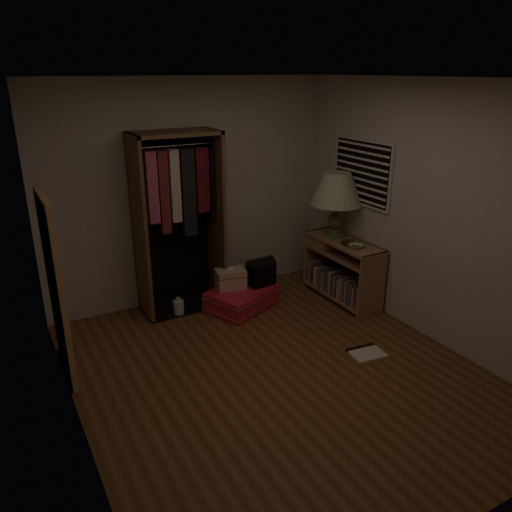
% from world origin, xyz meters
% --- Properties ---
extents(ground, '(4.00, 4.00, 0.00)m').
position_xyz_m(ground, '(0.00, 0.00, 0.00)').
color(ground, brown).
rests_on(ground, ground).
extents(room_walls, '(3.52, 4.02, 2.60)m').
position_xyz_m(room_walls, '(0.08, 0.04, 1.50)').
color(room_walls, beige).
rests_on(room_walls, ground).
extents(console_bookshelf, '(0.42, 1.12, 0.75)m').
position_xyz_m(console_bookshelf, '(1.54, 1.05, 0.39)').
color(console_bookshelf, '#946747').
rests_on(console_bookshelf, ground).
extents(open_wardrobe, '(0.97, 0.50, 2.05)m').
position_xyz_m(open_wardrobe, '(-0.23, 1.77, 1.21)').
color(open_wardrobe, brown).
rests_on(open_wardrobe, ground).
extents(floor_mirror, '(0.06, 0.80, 1.70)m').
position_xyz_m(floor_mirror, '(-1.70, 1.00, 0.85)').
color(floor_mirror, tan).
rests_on(floor_mirror, ground).
extents(pink_suitcase, '(0.95, 0.83, 0.24)m').
position_xyz_m(pink_suitcase, '(0.34, 1.37, 0.12)').
color(pink_suitcase, red).
rests_on(pink_suitcase, ground).
extents(train_case, '(0.37, 0.29, 0.25)m').
position_xyz_m(train_case, '(0.24, 1.46, 0.36)').
color(train_case, '#B9A98D').
rests_on(train_case, pink_suitcase).
extents(black_bag, '(0.33, 0.22, 0.34)m').
position_xyz_m(black_bag, '(0.61, 1.37, 0.42)').
color(black_bag, black).
rests_on(black_bag, pink_suitcase).
extents(table_lamp, '(0.69, 0.69, 0.78)m').
position_xyz_m(table_lamp, '(1.54, 1.20, 1.32)').
color(table_lamp, '#465B2C').
rests_on(table_lamp, console_bookshelf).
extents(brass_tray, '(0.36, 0.36, 0.02)m').
position_xyz_m(brass_tray, '(1.54, 0.84, 0.76)').
color(brass_tray, '#AF9143').
rests_on(brass_tray, console_bookshelf).
extents(ceramic_bowl, '(0.19, 0.19, 0.04)m').
position_xyz_m(ceramic_bowl, '(1.49, 0.74, 0.77)').
color(ceramic_bowl, '#A7C5A4').
rests_on(ceramic_bowl, console_bookshelf).
extents(white_jug, '(0.16, 0.16, 0.22)m').
position_xyz_m(white_jug, '(-0.38, 1.56, 0.09)').
color(white_jug, silver).
rests_on(white_jug, ground).
extents(floor_book, '(0.36, 0.30, 0.03)m').
position_xyz_m(floor_book, '(0.94, -0.15, 0.01)').
color(floor_book, beige).
rests_on(floor_book, ground).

